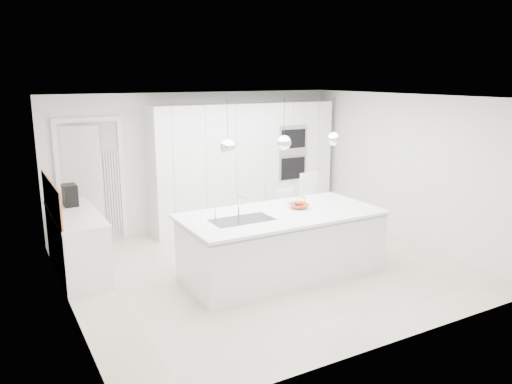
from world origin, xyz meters
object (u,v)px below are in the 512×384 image
bar_stool_left (290,220)px  bar_stool_right (313,209)px  fruit_bowl (299,206)px  espresso_machine (70,195)px  island_base (283,245)px

bar_stool_left → bar_stool_right: 0.59m
fruit_bowl → bar_stool_left: 0.86m
fruit_bowl → espresso_machine: size_ratio=0.90×
island_base → espresso_machine: 3.24m
island_base → bar_stool_left: bearing=51.5°
fruit_bowl → island_base: bearing=-159.9°
espresso_machine → bar_stool_left: size_ratio=0.32×
espresso_machine → bar_stool_right: size_ratio=0.27×
island_base → bar_stool_left: size_ratio=2.81×
fruit_bowl → bar_stool_right: 1.22m
fruit_bowl → bar_stool_left: size_ratio=0.29×
espresso_machine → bar_stool_left: espresso_machine is taller
bar_stool_right → bar_stool_left: bearing=-172.8°
island_base → espresso_machine: size_ratio=8.77×
bar_stool_left → bar_stool_right: bar_stool_right is taller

